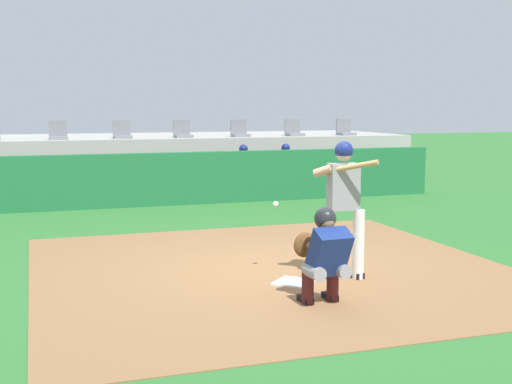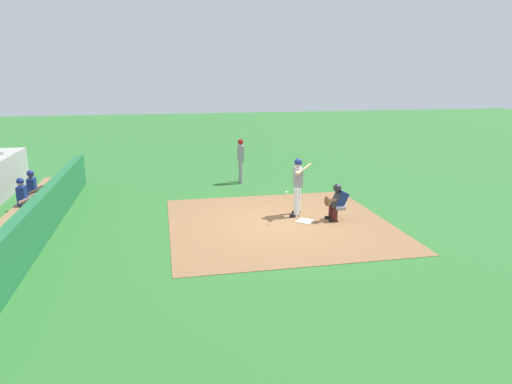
{
  "view_description": "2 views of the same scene",
  "coord_description": "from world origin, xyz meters",
  "px_view_note": "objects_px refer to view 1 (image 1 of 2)",
  "views": [
    {
      "loc": [
        -3.09,
        -8.5,
        2.25
      ],
      "look_at": [
        0.0,
        0.7,
        1.0
      ],
      "focal_mm": 46.91,
      "sensor_mm": 36.0,
      "label": 1
    },
    {
      "loc": [
        -12.49,
        3.26,
        4.28
      ],
      "look_at": [
        0.0,
        0.7,
        1.0
      ],
      "focal_mm": 32.22,
      "sensor_mm": 36.0,
      "label": 2
    }
  ],
  "objects_px": {
    "batter_at_plate": "(342,201)",
    "dugout_player_1": "(245,170)",
    "stadium_seat_4": "(183,133)",
    "stadium_seat_2": "(58,134)",
    "stadium_seat_3": "(122,133)",
    "catcher_crouched": "(324,253)",
    "stadium_seat_5": "(240,132)",
    "home_plate": "(293,282)",
    "stadium_seat_7": "(345,131)",
    "stadium_seat_6": "(294,131)",
    "dugout_player_2": "(287,168)"
  },
  "relations": [
    {
      "from": "dugout_player_1",
      "to": "stadium_seat_2",
      "type": "height_order",
      "value": "stadium_seat_2"
    },
    {
      "from": "dugout_player_2",
      "to": "stadium_seat_7",
      "type": "relative_size",
      "value": 2.71
    },
    {
      "from": "stadium_seat_2",
      "to": "stadium_seat_3",
      "type": "relative_size",
      "value": 1.0
    },
    {
      "from": "stadium_seat_2",
      "to": "stadium_seat_4",
      "type": "distance_m",
      "value": 3.25
    },
    {
      "from": "batter_at_plate",
      "to": "catcher_crouched",
      "type": "xyz_separation_m",
      "value": [
        -0.71,
        -1.0,
        -0.43
      ]
    },
    {
      "from": "batter_at_plate",
      "to": "stadium_seat_4",
      "type": "distance_m",
      "value": 10.15
    },
    {
      "from": "stadium_seat_5",
      "to": "catcher_crouched",
      "type": "bearing_deg",
      "value": -102.44
    },
    {
      "from": "dugout_player_2",
      "to": "stadium_seat_5",
      "type": "relative_size",
      "value": 2.71
    },
    {
      "from": "stadium_seat_4",
      "to": "stadium_seat_7",
      "type": "xyz_separation_m",
      "value": [
        4.88,
        0.0,
        0.0
      ]
    },
    {
      "from": "catcher_crouched",
      "to": "stadium_seat_6",
      "type": "distance_m",
      "value": 11.9
    },
    {
      "from": "stadium_seat_2",
      "to": "dugout_player_2",
      "type": "bearing_deg",
      "value": -20.27
    },
    {
      "from": "stadium_seat_2",
      "to": "stadium_seat_3",
      "type": "distance_m",
      "value": 1.62
    },
    {
      "from": "home_plate",
      "to": "dugout_player_1",
      "type": "xyz_separation_m",
      "value": [
        1.94,
        8.14,
        0.65
      ]
    },
    {
      "from": "dugout_player_1",
      "to": "stadium_seat_6",
      "type": "distance_m",
      "value": 3.06
    },
    {
      "from": "home_plate",
      "to": "stadium_seat_3",
      "type": "xyz_separation_m",
      "value": [
        -0.81,
        10.18,
        1.51
      ]
    },
    {
      "from": "stadium_seat_6",
      "to": "dugout_player_2",
      "type": "bearing_deg",
      "value": -115.93
    },
    {
      "from": "stadium_seat_5",
      "to": "stadium_seat_4",
      "type": "bearing_deg",
      "value": 180.0
    },
    {
      "from": "home_plate",
      "to": "dugout_player_1",
      "type": "height_order",
      "value": "dugout_player_1"
    },
    {
      "from": "stadium_seat_2",
      "to": "stadium_seat_3",
      "type": "xyz_separation_m",
      "value": [
        1.62,
        0.0,
        0.0
      ]
    },
    {
      "from": "stadium_seat_3",
      "to": "stadium_seat_5",
      "type": "distance_m",
      "value": 3.25
    },
    {
      "from": "dugout_player_2",
      "to": "stadium_seat_4",
      "type": "relative_size",
      "value": 2.71
    },
    {
      "from": "batter_at_plate",
      "to": "stadium_seat_4",
      "type": "relative_size",
      "value": 3.76
    },
    {
      "from": "catcher_crouched",
      "to": "stadium_seat_5",
      "type": "bearing_deg",
      "value": 77.56
    },
    {
      "from": "home_plate",
      "to": "stadium_seat_2",
      "type": "xyz_separation_m",
      "value": [
        -2.44,
        10.18,
        1.51
      ]
    },
    {
      "from": "dugout_player_2",
      "to": "stadium_seat_4",
      "type": "height_order",
      "value": "stadium_seat_4"
    },
    {
      "from": "stadium_seat_5",
      "to": "stadium_seat_7",
      "type": "bearing_deg",
      "value": 0.0
    },
    {
      "from": "home_plate",
      "to": "stadium_seat_4",
      "type": "xyz_separation_m",
      "value": [
        0.81,
        10.18,
        1.51
      ]
    },
    {
      "from": "batter_at_plate",
      "to": "stadium_seat_4",
      "type": "height_order",
      "value": "stadium_seat_4"
    },
    {
      "from": "batter_at_plate",
      "to": "dugout_player_1",
      "type": "bearing_deg",
      "value": 81.23
    },
    {
      "from": "batter_at_plate",
      "to": "dugout_player_1",
      "type": "relative_size",
      "value": 1.39
    },
    {
      "from": "home_plate",
      "to": "stadium_seat_5",
      "type": "xyz_separation_m",
      "value": [
        2.44,
        10.18,
        1.51
      ]
    },
    {
      "from": "stadium_seat_2",
      "to": "stadium_seat_7",
      "type": "height_order",
      "value": "same"
    },
    {
      "from": "dugout_player_1",
      "to": "stadium_seat_6",
      "type": "xyz_separation_m",
      "value": [
        2.12,
        2.03,
        0.86
      ]
    },
    {
      "from": "stadium_seat_5",
      "to": "batter_at_plate",
      "type": "bearing_deg",
      "value": -99.78
    },
    {
      "from": "dugout_player_1",
      "to": "stadium_seat_6",
      "type": "relative_size",
      "value": 2.71
    },
    {
      "from": "home_plate",
      "to": "stadium_seat_3",
      "type": "bearing_deg",
      "value": 94.56
    },
    {
      "from": "stadium_seat_2",
      "to": "stadium_seat_6",
      "type": "xyz_separation_m",
      "value": [
        6.5,
        0.0,
        0.0
      ]
    },
    {
      "from": "dugout_player_1",
      "to": "stadium_seat_2",
      "type": "xyz_separation_m",
      "value": [
        -4.38,
        2.03,
        0.86
      ]
    },
    {
      "from": "dugout_player_2",
      "to": "stadium_seat_4",
      "type": "bearing_deg",
      "value": 138.01
    },
    {
      "from": "dugout_player_1",
      "to": "stadium_seat_7",
      "type": "relative_size",
      "value": 2.71
    },
    {
      "from": "stadium_seat_2",
      "to": "stadium_seat_4",
      "type": "xyz_separation_m",
      "value": [
        3.25,
        0.0,
        0.0
      ]
    },
    {
      "from": "home_plate",
      "to": "stadium_seat_7",
      "type": "height_order",
      "value": "stadium_seat_7"
    },
    {
      "from": "home_plate",
      "to": "batter_at_plate",
      "type": "bearing_deg",
      "value": 3.72
    },
    {
      "from": "home_plate",
      "to": "stadium_seat_7",
      "type": "distance_m",
      "value": 11.76
    },
    {
      "from": "stadium_seat_5",
      "to": "stadium_seat_6",
      "type": "bearing_deg",
      "value": 0.0
    },
    {
      "from": "stadium_seat_3",
      "to": "stadium_seat_6",
      "type": "distance_m",
      "value": 4.88
    },
    {
      "from": "catcher_crouched",
      "to": "dugout_player_2",
      "type": "relative_size",
      "value": 1.49
    },
    {
      "from": "catcher_crouched",
      "to": "stadium_seat_5",
      "type": "height_order",
      "value": "stadium_seat_5"
    },
    {
      "from": "dugout_player_1",
      "to": "catcher_crouched",
      "type": "bearing_deg",
      "value": -102.14
    },
    {
      "from": "batter_at_plate",
      "to": "stadium_seat_5",
      "type": "xyz_separation_m",
      "value": [
        1.75,
        10.13,
        0.5
      ]
    }
  ]
}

